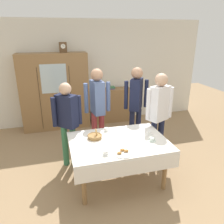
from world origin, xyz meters
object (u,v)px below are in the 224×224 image
Objects in this scene: mantel_clock at (63,47)px; tea_cup_near_right at (149,133)px; spoon_near_right at (154,147)px; person_beside_shelf at (67,117)px; tea_cup_near_left at (106,130)px; tea_cup_far_right at (106,153)px; dining_table at (119,147)px; book_stack at (112,88)px; person_near_right_end at (159,109)px; bread_basket at (95,136)px; wall_cabinet at (55,92)px; bookshelf_low at (112,105)px; tea_cup_back_edge at (152,139)px; spoon_mid_right at (113,140)px; pastry_plate at (123,153)px; person_behind_table_right at (136,100)px; person_behind_table_left at (97,103)px.

tea_cup_near_right is (1.19, -2.48, -1.26)m from mantel_clock.
mantel_clock is 3.34m from spoon_near_right.
tea_cup_near_left is at bearing -25.64° from person_beside_shelf.
tea_cup_near_left is (0.20, 0.75, 0.00)m from tea_cup_far_right.
tea_cup_near_right reaches higher than dining_table.
person_near_right_end is at bearing -82.18° from book_stack.
bread_basket is 0.15× the size of person_beside_shelf.
spoon_near_right is 0.08× the size of person_beside_shelf.
book_stack is (1.50, 0.05, 0.00)m from wall_cabinet.
mantel_clock reaches higher than bookshelf_low.
dining_table is 13.09× the size of spoon_near_right.
tea_cup_back_edge is 1.09× the size of spoon_mid_right.
book_stack reaches higher than dining_table.
book_stack is 3.10m from tea_cup_far_right.
book_stack reaches higher than tea_cup_near_right.
mantel_clock is 2.80m from person_near_right_end.
mantel_clock is 2.55m from tea_cup_near_left.
tea_cup_back_edge is 1.09× the size of spoon_near_right.
mantel_clock is at bearing -177.60° from bookshelf_low.
spoon_near_right is (0.56, -0.73, -0.02)m from tea_cup_near_left.
tea_cup_near_left reaches higher than pastry_plate.
bread_basket is at bearing 147.02° from spoon_near_right.
tea_cup_back_edge is at bearing -91.87° from bookshelf_low.
tea_cup_near_right is at bearing -97.75° from person_behind_table_right.
tea_cup_near_right is 1.05m from person_behind_table_right.
spoon_mid_right is 0.07× the size of person_behind_table_right.
bookshelf_low is 4.34× the size of bread_basket.
dining_table is 7.67× the size of book_stack.
bread_basket is 0.14× the size of person_near_right_end.
person_near_right_end reaches higher than dining_table.
pastry_plate is 1.29m from person_near_right_end.
person_near_right_end is 1.08× the size of person_beside_shelf.
bookshelf_low is (0.60, 2.64, -0.18)m from dining_table.
tea_cup_near_left is at bearing -88.15° from person_behind_table_left.
spoon_near_right is at bearing -105.43° from tea_cup_near_right.
mantel_clock is 1.63m from book_stack.
book_stack reaches higher than bookshelf_low.
person_behind_table_right is at bearing 40.00° from bread_basket.
bread_basket is at bearing -83.42° from mantel_clock.
person_near_right_end is 0.68m from person_behind_table_right.
tea_cup_far_right is (-0.90, -2.96, 0.31)m from bookshelf_low.
book_stack is at bearing 72.27° from tea_cup_near_left.
spoon_mid_right is at bearing -77.94° from mantel_clock.
tea_cup_back_edge is (1.13, -2.70, -1.26)m from mantel_clock.
book_stack is (0.60, 2.64, 0.31)m from dining_table.
wall_cabinet is 16.10× the size of spoon_near_right.
tea_cup_back_edge is 0.62m from spoon_mid_right.
dining_table is at bearing -70.84° from wall_cabinet.
dining_table is at bearing -76.71° from tea_cup_near_left.
person_behind_table_left is at bearing 91.85° from tea_cup_near_left.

